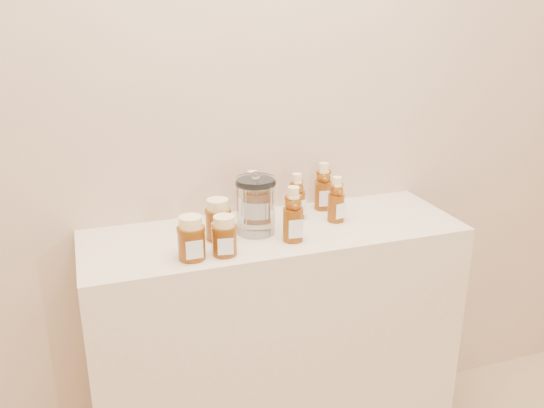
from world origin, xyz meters
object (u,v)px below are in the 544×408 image
object	(u,v)px
bear_bottle_back_left	(253,192)
bear_bottle_front_left	(293,211)
glass_canister	(256,203)
honey_jar_left	(191,238)
display_table	(275,351)

from	to	relation	value
bear_bottle_back_left	bear_bottle_front_left	xyz separation A→B (m)	(0.06, -0.22, 0.00)
glass_canister	bear_bottle_front_left	bearing A→B (deg)	-47.45
bear_bottle_back_left	honey_jar_left	xyz separation A→B (m)	(-0.25, -0.24, -0.03)
glass_canister	display_table	bearing A→B (deg)	-1.15
bear_bottle_back_left	honey_jar_left	distance (m)	0.35
display_table	bear_bottle_back_left	distance (m)	0.56
display_table	bear_bottle_back_left	bearing A→B (deg)	106.18
display_table	bear_bottle_back_left	world-z (taller)	bear_bottle_back_left
display_table	bear_bottle_front_left	distance (m)	0.55
bear_bottle_front_left	glass_canister	world-z (taller)	glass_canister
display_table	glass_canister	xyz separation A→B (m)	(-0.06, 0.00, 0.55)
bear_bottle_front_left	display_table	bearing A→B (deg)	109.20
bear_bottle_front_left	honey_jar_left	size ratio (longest dim) A/B	1.52
bear_bottle_back_left	bear_bottle_front_left	distance (m)	0.22
display_table	honey_jar_left	distance (m)	0.60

